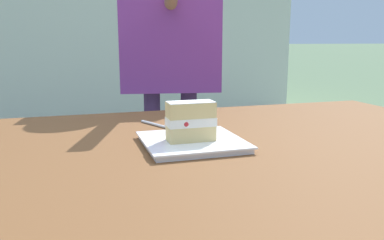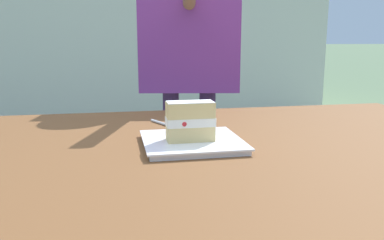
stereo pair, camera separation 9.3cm
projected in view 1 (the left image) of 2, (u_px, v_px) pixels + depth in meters
The scene contains 6 objects.
patio_table at pixel (246, 178), 0.99m from camera, with size 1.42×1.00×0.74m.
dessert_plate at pixel (192, 142), 0.95m from camera, with size 0.23×0.23×0.02m.
cake_slice at pixel (191, 121), 0.92m from camera, with size 0.11×0.06×0.09m.
dessert_fork at pixel (162, 126), 1.14m from camera, with size 0.09×0.16×0.01m.
diner_person at pixel (170, 32), 1.67m from camera, with size 0.44×0.57×1.53m.
patio_building at pixel (100, 11), 5.58m from camera, with size 4.45×2.74×2.76m.
Camera 1 is at (-0.40, -0.86, 0.99)m, focal length 37.10 mm.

